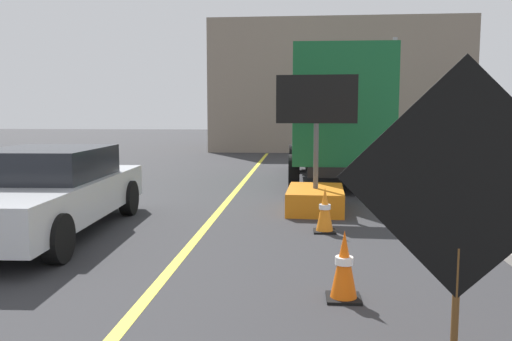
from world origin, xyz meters
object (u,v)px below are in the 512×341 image
roadwork_sign (461,186)px  box_truck (335,115)px  pickup_car (42,191)px  arrow_board_trailer (316,187)px  traffic_cone_mid_lane (325,210)px  highway_guide_sign (375,77)px  traffic_cone_near_sign (344,266)px

roadwork_sign → box_truck: bearing=90.5°
box_truck → pickup_car: 8.77m
arrow_board_trailer → pickup_car: (-4.48, -2.36, 0.22)m
roadwork_sign → box_truck: size_ratio=0.36×
traffic_cone_mid_lane → highway_guide_sign: bearing=79.0°
box_truck → roadwork_sign: bearing=-89.5°
arrow_board_trailer → traffic_cone_near_sign: arrow_board_trailer is taller
box_truck → pickup_car: box_truck is taller
roadwork_sign → arrow_board_trailer: bearing=96.4°
highway_guide_sign → box_truck: bearing=-106.9°
traffic_cone_mid_lane → roadwork_sign: bearing=-82.3°
roadwork_sign → traffic_cone_near_sign: roadwork_sign is taller
pickup_car → highway_guide_sign: highway_guide_sign is taller
box_truck → traffic_cone_near_sign: (-0.50, -9.62, -1.54)m
highway_guide_sign → traffic_cone_near_sign: size_ratio=6.75×
highway_guide_sign → arrow_board_trailer: bearing=-103.3°
pickup_car → arrow_board_trailer: bearing=27.8°
roadwork_sign → traffic_cone_near_sign: (-0.60, 1.80, -1.11)m
pickup_car → traffic_cone_near_sign: size_ratio=6.70×
roadwork_sign → pickup_car: 6.89m
highway_guide_sign → traffic_cone_mid_lane: highway_guide_sign is taller
pickup_car → traffic_cone_mid_lane: pickup_car is taller
roadwork_sign → highway_guide_sign: size_ratio=0.47×
arrow_board_trailer → highway_guide_sign: (2.69, 11.36, 2.94)m
traffic_cone_near_sign → traffic_cone_mid_lane: 3.07m
arrow_board_trailer → box_truck: 4.91m
arrow_board_trailer → pickup_car: bearing=-152.2°
box_truck → pickup_car: size_ratio=1.32×
roadwork_sign → traffic_cone_mid_lane: 5.03m
traffic_cone_mid_lane → pickup_car: bearing=-174.3°
arrow_board_trailer → pickup_car: 5.07m
roadwork_sign → traffic_cone_mid_lane: size_ratio=3.12×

